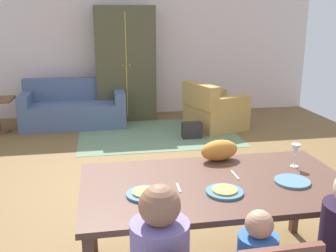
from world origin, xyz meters
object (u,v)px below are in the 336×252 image
Objects in this scene: plate_near_man at (145,194)px; handbag at (192,130)px; dining_table at (216,190)px; armoire at (125,64)px; cat at (219,150)px; plate_near_woman at (292,181)px; armchair at (214,111)px; wine_glass at (296,151)px; couch at (74,109)px; plate_near_child at (225,192)px.

plate_near_man reaches higher than handbag.
armoire reaches higher than dining_table.
armoire reaches higher than plate_near_man.
plate_near_woman is at bearing -64.48° from cat.
handbag is (-0.50, -0.48, -0.19)m from armchair.
armoire is at bearing 101.66° from wine_glass.
couch is (-1.78, 4.66, -0.47)m from plate_near_woman.
dining_table is 7.63× the size of plate_near_man.
cat is 3.64m from armchair.
cat is 3.11m from handbag.
dining_table is at bearing 90.00° from plate_near_child.
plate_near_woman is 0.78× the size of cat.
armchair is 0.52× the size of armoire.
plate_near_child is at bearing -6.53° from plate_near_man.
wine_glass reaches higher than plate_near_child.
plate_near_woman is at bearing -92.05° from handbag.
armchair is (2.41, -0.68, 0.02)m from couch.
wine_glass is 0.10× the size of couch.
plate_near_man is 0.23× the size of armchair.
couch is (-1.95, 4.38, -0.59)m from wine_glass.
plate_near_man is at bearing -178.91° from plate_near_woman.
plate_near_man is (-0.52, -0.12, 0.07)m from dining_table.
wine_glass is 0.58× the size of cat.
plate_near_man is 0.78× the size of handbag.
couch is at bearing 98.82° from cat.
dining_table is 0.91× the size of armoire.
plate_near_woman is at bearing -120.06° from wine_glass.
plate_near_child is at bearing -86.71° from armoire.
wine_glass is (0.69, 0.36, 0.12)m from plate_near_child.
couch is at bearing 164.31° from armchair.
handbag is at bearing -58.22° from armoire.
plate_near_child reaches higher than dining_table.
plate_near_child is 4.93m from couch.
plate_near_woman is 0.65m from cat.
plate_near_woman is at bearing -98.90° from armchair.
plate_near_woman is 5.02m from couch.
dining_table is at bearing 12.89° from plate_near_man.
cat reaches higher than plate_near_man.
plate_near_child is at bearing -105.77° from armchair.
cat reaches higher than handbag.
plate_near_woman is at bearing -10.80° from dining_table.
dining_table is at bearing -119.42° from cat.
handbag is at bearing 79.20° from dining_table.
handbag is at bearing 90.65° from wine_glass.
armoire reaches higher than plate_near_child.
armchair is (1.00, 3.46, -0.53)m from cat.
armchair is at bearing 44.00° from handbag.
armchair reaches higher than plate_near_man.
dining_table is 0.54m from plate_near_woman.
plate_near_woman is at bearing -80.76° from armoire.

